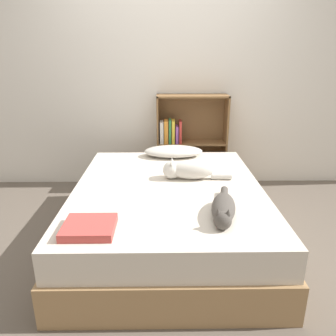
{
  "coord_description": "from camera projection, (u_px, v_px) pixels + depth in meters",
  "views": [
    {
      "loc": [
        -0.04,
        -2.41,
        1.5
      ],
      "look_at": [
        0.0,
        0.14,
        0.59
      ],
      "focal_mm": 35.0,
      "sensor_mm": 36.0,
      "label": 1
    }
  ],
  "objects": [
    {
      "name": "pillow",
      "position": [
        173.0,
        151.0,
        3.33
      ],
      "size": [
        0.59,
        0.29,
        0.11
      ],
      "color": "beige",
      "rests_on": "bed"
    },
    {
      "name": "bookshelf",
      "position": [
        188.0,
        140.0,
        3.75
      ],
      "size": [
        0.78,
        0.26,
        1.06
      ],
      "color": "brown",
      "rests_on": "ground_plane"
    },
    {
      "name": "blanket_fold",
      "position": [
        89.0,
        227.0,
        1.94
      ],
      "size": [
        0.3,
        0.28,
        0.05
      ],
      "color": "#B2423D",
      "rests_on": "bed"
    },
    {
      "name": "cat_dark",
      "position": [
        223.0,
        209.0,
        2.11
      ],
      "size": [
        0.23,
        0.6,
        0.14
      ],
      "rotation": [
        0.0,
        0.0,
        4.51
      ],
      "color": "#47423D",
      "rests_on": "bed"
    },
    {
      "name": "cat_light",
      "position": [
        187.0,
        170.0,
        2.74
      ],
      "size": [
        0.58,
        0.18,
        0.17
      ],
      "rotation": [
        0.0,
        0.0,
        3.07
      ],
      "color": "beige",
      "rests_on": "bed"
    },
    {
      "name": "bed",
      "position": [
        168.0,
        214.0,
        2.69
      ],
      "size": [
        1.52,
        1.91,
        0.49
      ],
      "color": "#99754C",
      "rests_on": "ground_plane"
    },
    {
      "name": "ground_plane",
      "position": [
        168.0,
        239.0,
        2.78
      ],
      "size": [
        8.0,
        8.0,
        0.0
      ],
      "primitive_type": "plane",
      "color": "brown"
    },
    {
      "name": "wall_back",
      "position": [
        166.0,
        76.0,
        3.64
      ],
      "size": [
        8.0,
        0.06,
        2.5
      ],
      "color": "silver",
      "rests_on": "ground_plane"
    }
  ]
}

